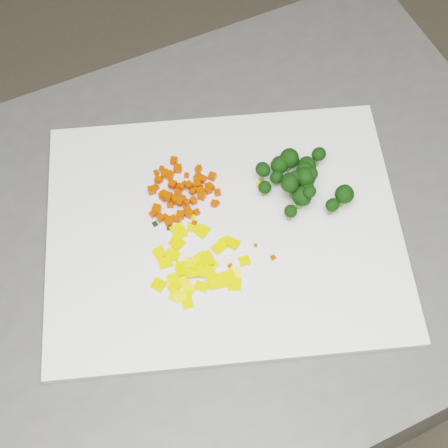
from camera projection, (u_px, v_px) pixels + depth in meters
ground at (373, 400)px, 1.59m from camera, size 4.00×4.00×0.00m
counter_block at (210, 338)px, 1.21m from camera, size 1.00×0.78×0.90m
cutting_board at (224, 230)px, 0.80m from camera, size 0.57×0.53×0.01m
carrot_pile at (181, 188)px, 0.81m from camera, size 0.10×0.10×0.03m
pepper_pile at (200, 263)px, 0.77m from camera, size 0.12×0.12×0.02m
broccoli_pile at (304, 186)px, 0.79m from camera, size 0.12×0.12×0.06m
carrot_cube_0 at (170, 204)px, 0.81m from camera, size 0.01×0.01×0.01m
carrot_cube_1 at (168, 196)px, 0.80m from camera, size 0.01×0.01×0.01m
carrot_cube_2 at (178, 219)px, 0.80m from camera, size 0.01×0.01×0.01m
carrot_cube_3 at (194, 200)px, 0.81m from camera, size 0.01×0.01×0.01m
carrot_cube_4 at (200, 192)px, 0.82m from camera, size 0.01×0.01×0.01m
carrot_cube_5 at (217, 193)px, 0.82m from camera, size 0.01×0.01×0.01m
carrot_cube_6 at (157, 209)px, 0.81m from camera, size 0.01×0.01×0.01m
carrot_cube_7 at (156, 187)px, 0.82m from camera, size 0.01×0.01×0.01m
carrot_cube_8 at (180, 215)px, 0.80m from camera, size 0.01×0.01×0.01m
carrot_cube_9 at (212, 176)px, 0.83m from camera, size 0.01×0.01×0.01m
carrot_cube_10 at (162, 169)px, 0.84m from camera, size 0.01×0.01×0.01m
carrot_cube_11 at (188, 213)px, 0.80m from camera, size 0.01×0.01×0.01m
carrot_cube_12 at (168, 220)px, 0.80m from camera, size 0.01×0.01×0.01m
carrot_cube_13 at (165, 217)px, 0.80m from camera, size 0.01×0.01×0.01m
carrot_cube_14 at (178, 170)px, 0.83m from camera, size 0.01×0.01×0.01m
carrot_cube_15 at (173, 219)px, 0.80m from camera, size 0.01×0.01×0.01m
carrot_cube_16 at (158, 180)px, 0.83m from camera, size 0.01×0.01×0.01m
carrot_cube_17 at (156, 173)px, 0.83m from camera, size 0.01×0.01×0.01m
carrot_cube_18 at (179, 169)px, 0.83m from camera, size 0.01×0.01×0.01m
carrot_cube_19 at (165, 174)px, 0.83m from camera, size 0.01×0.01×0.01m
carrot_cube_20 at (169, 177)px, 0.83m from camera, size 0.01×0.01×0.01m
carrot_cube_21 at (192, 192)px, 0.81m from camera, size 0.01×0.01×0.01m
carrot_cube_22 at (170, 221)px, 0.80m from camera, size 0.01×0.01×0.01m
carrot_cube_23 at (178, 169)px, 0.83m from camera, size 0.01×0.01×0.01m
carrot_cube_24 at (198, 169)px, 0.83m from camera, size 0.01×0.01×0.01m
carrot_cube_25 at (198, 175)px, 0.83m from camera, size 0.01×0.01×0.01m
carrot_cube_26 at (157, 211)px, 0.80m from camera, size 0.01×0.01×0.01m
carrot_cube_27 at (187, 202)px, 0.80m from camera, size 0.01×0.01×0.01m
carrot_cube_28 at (199, 168)px, 0.84m from camera, size 0.01×0.01×0.01m
carrot_cube_29 at (185, 184)px, 0.82m from camera, size 0.01×0.01×0.01m
carrot_cube_30 at (186, 205)px, 0.81m from camera, size 0.01×0.01×0.01m
carrot_cube_31 at (203, 179)px, 0.83m from camera, size 0.01×0.01×0.01m
carrot_cube_32 at (178, 193)px, 0.82m from camera, size 0.01×0.01×0.01m
carrot_cube_33 at (210, 187)px, 0.82m from camera, size 0.01×0.01×0.01m
carrot_cube_34 at (174, 161)px, 0.84m from camera, size 0.01×0.01×0.01m
carrot_cube_35 at (216, 203)px, 0.81m from camera, size 0.01×0.01×0.01m
carrot_cube_36 at (208, 190)px, 0.82m from camera, size 0.01×0.01×0.01m
carrot_cube_37 at (194, 224)px, 0.80m from camera, size 0.01×0.01×0.01m
carrot_cube_38 at (170, 174)px, 0.83m from camera, size 0.01×0.01×0.01m
carrot_cube_39 at (208, 186)px, 0.82m from camera, size 0.01×0.01×0.01m
carrot_cube_40 at (163, 194)px, 0.82m from camera, size 0.01×0.01×0.01m
carrot_cube_41 at (189, 214)px, 0.80m from camera, size 0.01×0.01×0.01m
carrot_cube_42 at (188, 211)px, 0.80m from camera, size 0.01×0.01×0.01m
carrot_cube_43 at (168, 223)px, 0.80m from camera, size 0.01×0.01×0.01m
carrot_cube_44 at (182, 199)px, 0.81m from camera, size 0.01×0.01×0.01m
carrot_cube_45 at (195, 190)px, 0.82m from camera, size 0.01×0.01×0.01m
carrot_cube_46 at (197, 184)px, 0.82m from camera, size 0.01×0.01×0.01m
carrot_cube_47 at (202, 196)px, 0.81m from camera, size 0.01×0.01×0.01m
carrot_cube_48 at (197, 179)px, 0.83m from camera, size 0.01×0.01×0.01m
carrot_cube_49 at (179, 187)px, 0.82m from camera, size 0.01×0.01×0.01m
carrot_cube_50 at (209, 190)px, 0.82m from camera, size 0.01×0.01×0.01m
carrot_cube_51 at (175, 198)px, 0.81m from camera, size 0.01×0.01×0.01m
carrot_cube_52 at (185, 214)px, 0.80m from camera, size 0.01×0.01×0.01m
carrot_cube_53 at (189, 185)px, 0.81m from camera, size 0.01×0.01×0.01m
carrot_cube_54 at (182, 187)px, 0.81m from camera, size 0.01×0.01×0.01m
carrot_cube_55 at (175, 200)px, 0.80m from camera, size 0.01×0.01×0.01m
carrot_cube_56 at (161, 196)px, 0.82m from camera, size 0.01×0.01×0.01m
carrot_cube_57 at (160, 218)px, 0.80m from camera, size 0.01×0.01×0.01m
carrot_cube_58 at (178, 200)px, 0.80m from camera, size 0.01×0.01×0.01m
carrot_cube_59 at (214, 204)px, 0.81m from camera, size 0.01×0.01×0.01m
carrot_cube_60 at (170, 175)px, 0.83m from camera, size 0.01×0.01×0.01m
carrot_cube_61 at (163, 199)px, 0.81m from camera, size 0.01×0.01×0.01m
carrot_cube_62 at (153, 214)px, 0.80m from camera, size 0.01×0.01×0.01m
carrot_cube_63 at (197, 212)px, 0.80m from camera, size 0.01×0.01×0.01m
carrot_cube_64 at (161, 179)px, 0.83m from camera, size 0.01×0.01×0.01m
carrot_cube_65 at (180, 203)px, 0.80m from camera, size 0.01×0.01×0.01m
carrot_cube_66 at (172, 184)px, 0.81m from camera, size 0.01×0.01×0.01m
carrot_cube_67 at (152, 190)px, 0.82m from camera, size 0.01×0.01×0.01m
carrot_cube_68 at (187, 175)px, 0.83m from camera, size 0.01×0.01×0.01m
pepper_chunk_0 at (175, 280)px, 0.76m from camera, size 0.02×0.02×0.01m
pepper_chunk_1 at (192, 272)px, 0.76m from camera, size 0.02×0.02×0.00m
pepper_chunk_2 at (199, 264)px, 0.77m from camera, size 0.02×0.02×0.01m
pepper_chunk_3 at (190, 291)px, 0.76m from camera, size 0.02×0.01×0.00m
pepper_chunk_4 at (212, 282)px, 0.76m from camera, size 0.02×0.02×0.01m
pepper_chunk_5 at (176, 296)px, 0.75m from camera, size 0.02×0.02×0.01m
pepper_chunk_6 at (201, 286)px, 0.76m from camera, size 0.02×0.02×0.01m
pepper_chunk_7 at (234, 273)px, 0.77m from camera, size 0.02×0.02×0.01m
pepper_chunk_8 at (190, 263)px, 0.77m from camera, size 0.02×0.02×0.01m
pepper_chunk_9 at (209, 273)px, 0.76m from camera, size 0.02×0.02×0.01m
pepper_chunk_10 at (160, 253)px, 0.78m from camera, size 0.02×0.02×0.01m
pepper_chunk_11 at (177, 241)px, 0.79m from camera, size 0.02×0.02×0.01m
pepper_chunk_12 at (194, 227)px, 0.80m from camera, size 0.02×0.02×0.01m
pepper_chunk_13 at (182, 278)px, 0.76m from camera, size 0.02×0.02×0.01m
pepper_chunk_14 at (197, 263)px, 0.77m from camera, size 0.02×0.02×0.01m
pepper_chunk_15 at (211, 265)px, 0.77m from camera, size 0.02×0.02×0.01m
pepper_chunk_16 at (203, 232)px, 0.79m from camera, size 0.02×0.02×0.01m
pepper_chunk_17 at (207, 260)px, 0.77m from camera, size 0.02×0.02×0.01m
pepper_chunk_18 at (172, 256)px, 0.78m from camera, size 0.02×0.02×0.01m
pepper_chunk_19 at (235, 284)px, 0.76m from camera, size 0.02×0.02×0.01m
pepper_chunk_20 at (175, 286)px, 0.76m from camera, size 0.02×0.01×0.01m
pepper_chunk_21 at (177, 243)px, 0.79m from camera, size 0.02×0.02×0.01m
pepper_chunk_22 at (182, 270)px, 0.77m from camera, size 0.02×0.02×0.01m
pepper_chunk_23 at (173, 254)px, 0.78m from camera, size 0.02×0.02×0.01m
pepper_chunk_24 at (225, 242)px, 0.79m from camera, size 0.02×0.02×0.00m
pepper_chunk_25 at (202, 259)px, 0.77m from camera, size 0.01×0.02×0.01m
pepper_chunk_26 at (187, 302)px, 0.75m from camera, size 0.02×0.02×0.01m
pepper_chunk_27 at (205, 257)px, 0.77m from camera, size 0.02×0.02×0.01m
pepper_chunk_28 at (187, 288)px, 0.76m from camera, size 0.02×0.02×0.01m
pepper_chunk_29 at (227, 278)px, 0.76m from camera, size 0.02×0.02×0.00m
pepper_chunk_30 at (244, 261)px, 0.78m from camera, size 0.02×0.02×0.01m
pepper_chunk_31 at (184, 268)px, 0.77m from camera, size 0.03×0.03×0.01m
pepper_chunk_32 at (219, 282)px, 0.76m from camera, size 0.02×0.02×0.01m
pepper_chunk_33 at (204, 271)px, 0.76m from camera, size 0.02×0.02×0.00m
pepper_chunk_34 at (194, 266)px, 0.77m from camera, size 0.02×0.02×0.01m
pepper_chunk_35 at (232, 243)px, 0.79m from camera, size 0.02×0.02×0.01m
pepper_chunk_36 at (179, 231)px, 0.79m from camera, size 0.02×0.02×0.01m
pepper_chunk_37 at (180, 297)px, 0.75m from camera, size 0.02×0.01×0.01m
pepper_chunk_38 at (158, 285)px, 0.76m from camera, size 0.02×0.02×0.01m
pepper_chunk_39 at (166, 263)px, 0.77m from camera, size 0.02×0.02×0.01m
pepper_chunk_40 at (219, 248)px, 0.78m from camera, size 0.02×0.01×0.01m
broccoli_floret_0 at (305, 172)px, 0.82m from camera, size 0.03×0.03×0.03m
broccoli_floret_1 at (343, 197)px, 0.80m from camera, size 0.03×0.03×0.04m
broccoli_floret_2 at (306, 192)px, 0.81m from camera, size 0.02×0.02×0.03m
broccoli_floret_3 at (262, 173)px, 0.82m from camera, size 0.03×0.03×0.03m
broccoli_floret_4 at (317, 158)px, 0.83m from camera, size 0.03×0.03×0.03m
broccoli_floret_5 at (300, 189)px, 0.81m from camera, size 0.02×0.02×0.03m
broccoli_floret_6 at (309, 195)px, 0.78m from camera, size 0.02×0.02×0.03m
broccoli_floret_7 at (305, 181)px, 0.81m from camera, size 0.03×0.03×0.03m
broccoli_floret_8 at (307, 190)px, 0.79m from camera, size 0.02×0.02×0.02m
broccoli_floret_9 at (288, 181)px, 0.80m from camera, size 0.02×0.02×0.03m
broccoli_floret_10 at (264, 190)px, 0.81m from camera, size 0.02×0.02×0.02m
broccoli_floret_11 at (295, 181)px, 0.80m from camera, size 0.02×0.02×0.03m
broccoli_floret_12 at (310, 178)px, 0.80m from camera, size 0.03×0.03×0.03m
broccoli_floret_13 at (279, 167)px, 0.82m from camera, size 0.03×0.03×0.03m
broccoli_floret_14 at (290, 214)px, 0.79m from camera, size 0.02×0.02×0.03m
broccoli_floret_15 at (306, 169)px, 0.82m from camera, size 0.03×0.03×0.03m
broccoli_floret_16 at (288, 161)px, 0.82m from camera, size 0.04×0.04×0.04m
broccoli_floret_17 at (276, 179)px, 0.82m from camera, size 0.03×0.03×0.02m
broccoli_floret_18 at (289, 187)px, 0.79m from camera, size 0.03×0.03×0.03m
broccoli_floret_19 at (300, 199)px, 0.80m from camera, size 0.03×0.03×0.04m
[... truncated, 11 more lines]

